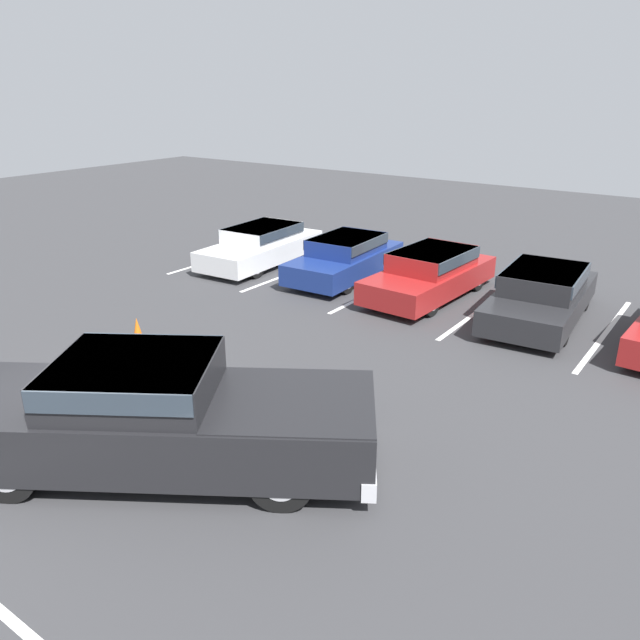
# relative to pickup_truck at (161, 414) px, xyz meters

# --- Properties ---
(ground_plane) EXTENTS (60.00, 60.00, 0.00)m
(ground_plane) POSITION_rel_pickup_truck_xyz_m (-1.25, -0.59, -0.86)
(ground_plane) COLOR #38383A
(stall_stripe_a) EXTENTS (0.12, 5.25, 0.01)m
(stall_stripe_a) POSITION_rel_pickup_truck_xyz_m (-7.62, 9.40, -0.86)
(stall_stripe_a) COLOR white
(stall_stripe_a) RESTS_ON ground_plane
(stall_stripe_b) EXTENTS (0.12, 5.25, 0.01)m
(stall_stripe_b) POSITION_rel_pickup_truck_xyz_m (-4.68, 9.40, -0.86)
(stall_stripe_b) COLOR white
(stall_stripe_b) RESTS_ON ground_plane
(stall_stripe_c) EXTENTS (0.12, 5.25, 0.01)m
(stall_stripe_c) POSITION_rel_pickup_truck_xyz_m (-1.74, 9.40, -0.86)
(stall_stripe_c) COLOR white
(stall_stripe_c) RESTS_ON ground_plane
(stall_stripe_d) EXTENTS (0.12, 5.25, 0.01)m
(stall_stripe_d) POSITION_rel_pickup_truck_xyz_m (1.20, 9.40, -0.86)
(stall_stripe_d) COLOR white
(stall_stripe_d) RESTS_ON ground_plane
(stall_stripe_e) EXTENTS (0.12, 5.25, 0.01)m
(stall_stripe_e) POSITION_rel_pickup_truck_xyz_m (4.14, 9.40, -0.86)
(stall_stripe_e) COLOR white
(stall_stripe_e) RESTS_ON ground_plane
(pickup_truck) EXTENTS (6.38, 5.13, 1.71)m
(pickup_truck) POSITION_rel_pickup_truck_xyz_m (0.00, 0.00, 0.00)
(pickup_truck) COLOR black
(pickup_truck) RESTS_ON ground_plane
(parked_sedan_a) EXTENTS (2.02, 4.58, 1.20)m
(parked_sedan_a) POSITION_rel_pickup_truck_xyz_m (-6.06, 9.31, -0.22)
(parked_sedan_a) COLOR silver
(parked_sedan_a) RESTS_ON ground_plane
(parked_sedan_b) EXTENTS (1.95, 4.31, 1.23)m
(parked_sedan_b) POSITION_rel_pickup_truck_xyz_m (-3.09, 9.58, -0.21)
(parked_sedan_b) COLOR navy
(parked_sedan_b) RESTS_ON ground_plane
(parked_sedan_c) EXTENTS (1.97, 4.53, 1.26)m
(parked_sedan_c) POSITION_rel_pickup_truck_xyz_m (-0.34, 9.48, -0.19)
(parked_sedan_c) COLOR maroon
(parked_sedan_c) RESTS_ON ground_plane
(parked_sedan_d) EXTENTS (2.20, 4.67, 1.24)m
(parked_sedan_d) POSITION_rel_pickup_truck_xyz_m (2.60, 9.43, -0.20)
(parked_sedan_d) COLOR #232326
(parked_sedan_d) RESTS_ON ground_plane
(traffic_cone) EXTENTS (0.41, 0.41, 0.69)m
(traffic_cone) POSITION_rel_pickup_truck_xyz_m (-3.86, 2.66, -0.54)
(traffic_cone) COLOR black
(traffic_cone) RESTS_ON ground_plane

